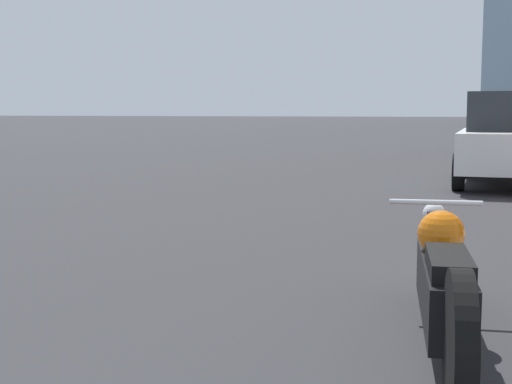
# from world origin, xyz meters

# --- Properties ---
(motorcycle) EXTENTS (0.81, 2.54, 0.77)m
(motorcycle) POSITION_xyz_m (2.82, 4.67, 0.39)
(motorcycle) COLOR black
(motorcycle) RESTS_ON ground_plane
(parked_car_white) EXTENTS (2.17, 4.56, 1.71)m
(parked_car_white) POSITION_xyz_m (2.64, 14.61, 0.85)
(parked_car_white) COLOR silver
(parked_car_white) RESTS_ON ground_plane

